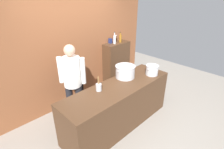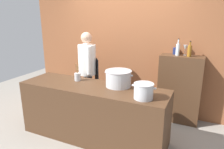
{
  "view_description": "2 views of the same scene",
  "coord_description": "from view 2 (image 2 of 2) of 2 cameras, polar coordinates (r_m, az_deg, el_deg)",
  "views": [
    {
      "loc": [
        -2.12,
        -1.96,
        2.53
      ],
      "look_at": [
        0.14,
        0.33,
        0.98
      ],
      "focal_mm": 28.28,
      "sensor_mm": 36.0,
      "label": 1
    },
    {
      "loc": [
        1.57,
        -2.65,
        1.97
      ],
      "look_at": [
        0.14,
        0.41,
        1.0
      ],
      "focal_mm": 33.36,
      "sensor_mm": 36.0,
      "label": 2
    }
  ],
  "objects": [
    {
      "name": "wine_glass_wide",
      "position": [
        3.97,
        19.47,
        6.87
      ],
      "size": [
        0.08,
        0.08,
        0.18
      ],
      "color": "silver",
      "rests_on": "bar_cabinet"
    },
    {
      "name": "stockpot_large",
      "position": [
        3.21,
        1.78,
        -1.09
      ],
      "size": [
        0.46,
        0.41,
        0.25
      ],
      "color": "#B7BABF",
      "rests_on": "prep_counter"
    },
    {
      "name": "spice_tin_navy",
      "position": [
        4.02,
        16.96,
        6.19
      ],
      "size": [
        0.08,
        0.08,
        0.12
      ],
      "primitive_type": "cube",
      "color": "navy",
      "rests_on": "bar_cabinet"
    },
    {
      "name": "wine_bottle_amber",
      "position": [
        3.87,
        20.48,
        6.15
      ],
      "size": [
        0.07,
        0.07,
        0.27
      ],
      "color": "#8C5919",
      "rests_on": "bar_cabinet"
    },
    {
      "name": "chef",
      "position": [
        4.1,
        -6.69,
        1.77
      ],
      "size": [
        0.43,
        0.45,
        1.66
      ],
      "rotation": [
        0.0,
        0.0,
        2.27
      ],
      "color": "black",
      "rests_on": "ground_plane"
    },
    {
      "name": "brick_back_panel",
      "position": [
        4.37,
        3.8,
        9.85
      ],
      "size": [
        4.4,
        0.1,
        3.0
      ],
      "primitive_type": "cube",
      "color": "brown",
      "rests_on": "ground_plane"
    },
    {
      "name": "wine_bottle_clear",
      "position": [
        3.9,
        17.57,
        6.62
      ],
      "size": [
        0.07,
        0.07,
        0.3
      ],
      "color": "silver",
      "rests_on": "bar_cabinet"
    },
    {
      "name": "stockpot_small",
      "position": [
        2.77,
        8.65,
        -4.5
      ],
      "size": [
        0.33,
        0.27,
        0.21
      ],
      "color": "#B7BABF",
      "rests_on": "prep_counter"
    },
    {
      "name": "bar_cabinet",
      "position": [
        4.09,
        17.95,
        -3.85
      ],
      "size": [
        0.76,
        0.32,
        1.27
      ],
      "primitive_type": "cube",
      "color": "#472D1C",
      "rests_on": "ground_plane"
    },
    {
      "name": "utensil_crock",
      "position": [
        3.54,
        -9.44,
        -0.54
      ],
      "size": [
        0.1,
        0.1,
        0.29
      ],
      "color": "#B7BABF",
      "rests_on": "prep_counter"
    },
    {
      "name": "ground_plane",
      "position": [
        3.66,
        -5.0,
        -16.62
      ],
      "size": [
        8.0,
        8.0,
        0.0
      ],
      "primitive_type": "plane",
      "color": "gray"
    },
    {
      "name": "prep_counter",
      "position": [
        3.43,
        -5.18,
        -10.29
      ],
      "size": [
        2.38,
        0.7,
        0.9
      ],
      "primitive_type": "cube",
      "color": "#472D1C",
      "rests_on": "ground_plane"
    }
  ]
}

